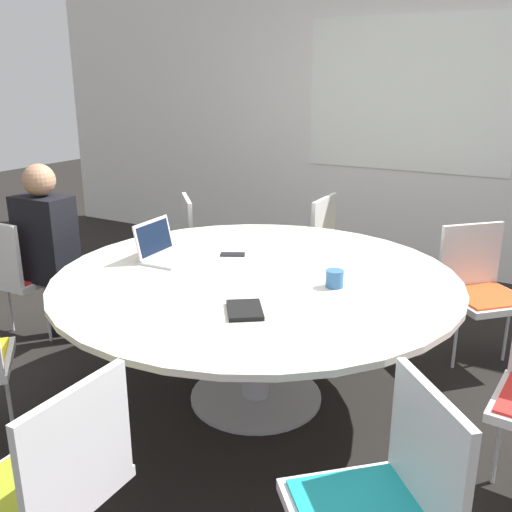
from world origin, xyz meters
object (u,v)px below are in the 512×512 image
(chair_2, at_px, (53,476))
(laptop, at_px, (163,250))
(chair_7, at_px, (205,242))
(chair_3, at_px, (385,498))
(person_0, at_px, (48,242))
(spiral_notebook, at_px, (245,310))
(chair_5, at_px, (480,284))
(chair_6, at_px, (339,245))
(chair_0, at_px, (15,269))
(cell_phone, at_px, (233,254))
(coffee_cup, at_px, (335,279))

(chair_2, xyz_separation_m, laptop, (-0.65, 1.41, 0.28))
(chair_2, relative_size, chair_7, 1.00)
(chair_3, bearing_deg, person_0, 26.62)
(spiral_notebook, bearing_deg, laptop, 151.33)
(chair_3, bearing_deg, chair_5, -40.95)
(chair_5, bearing_deg, chair_6, -64.28)
(chair_2, height_order, chair_7, same)
(chair_7, xyz_separation_m, person_0, (-0.47, -1.06, 0.20))
(chair_3, relative_size, laptop, 2.67)
(chair_6, relative_size, person_0, 0.71)
(chair_0, distance_m, chair_6, 2.27)
(person_0, xyz_separation_m, cell_phone, (1.21, 0.28, 0.03))
(spiral_notebook, bearing_deg, chair_2, -97.45)
(chair_6, height_order, person_0, person_0)
(chair_2, distance_m, chair_7, 2.67)
(chair_6, bearing_deg, chair_7, -66.61)
(chair_2, height_order, chair_5, same)
(laptop, height_order, cell_phone, laptop)
(chair_6, xyz_separation_m, person_0, (-1.39, -1.48, 0.20))
(chair_3, xyz_separation_m, coffee_cup, (-0.59, 1.04, 0.26))
(chair_3, distance_m, cell_phone, 1.80)
(chair_2, xyz_separation_m, chair_7, (-1.09, 2.44, 0.00))
(chair_2, height_order, coffee_cup, chair_2)
(chair_6, relative_size, laptop, 2.67)
(chair_0, xyz_separation_m, chair_5, (2.69, 1.21, 0.00))
(chair_2, xyz_separation_m, chair_6, (-0.17, 2.86, 0.00))
(chair_0, distance_m, laptop, 1.18)
(chair_0, height_order, chair_7, same)
(chair_6, height_order, laptop, laptop)
(person_0, relative_size, laptop, 3.78)
(chair_0, xyz_separation_m, cell_phone, (1.45, 0.37, 0.23))
(chair_3, bearing_deg, spiral_notebook, 13.23)
(chair_2, height_order, spiral_notebook, chair_2)
(chair_6, bearing_deg, cell_phone, -9.80)
(chair_5, distance_m, coffee_cup, 1.20)
(laptop, bearing_deg, chair_0, 93.37)
(chair_0, xyz_separation_m, spiral_notebook, (1.93, -0.31, 0.23))
(chair_7, relative_size, coffee_cup, 9.73)
(laptop, xyz_separation_m, spiral_notebook, (0.78, -0.43, -0.04))
(chair_7, xyz_separation_m, spiral_notebook, (1.22, -1.46, 0.23))
(chair_7, height_order, spiral_notebook, chair_7)
(chair_0, relative_size, chair_5, 1.00)
(chair_2, relative_size, chair_6, 1.00)
(chair_6, bearing_deg, coffee_cup, 19.17)
(cell_phone, bearing_deg, chair_5, 34.09)
(person_0, distance_m, coffee_cup, 1.92)
(chair_2, distance_m, chair_6, 2.87)
(chair_5, xyz_separation_m, laptop, (-1.54, -1.09, 0.28))
(cell_phone, bearing_deg, chair_6, 81.42)
(coffee_cup, height_order, cell_phone, coffee_cup)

